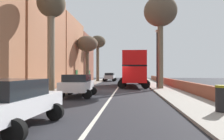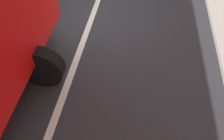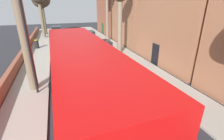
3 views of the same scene
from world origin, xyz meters
name	(u,v)px [view 1 (image 1 of 3)]	position (x,y,z in m)	size (l,w,h in m)	color
ground_plane	(116,91)	(0.00, 0.00, 0.00)	(84.00, 84.00, 0.00)	#28282D
road_centre_line	(116,91)	(0.00, 0.00, 0.00)	(0.16, 54.00, 0.01)	silver
sidewalk_left	(67,90)	(-4.90, 0.00, 0.06)	(2.60, 60.00, 0.12)	#9E998E
sidewalk_right	(167,91)	(4.90, 0.00, 0.06)	(2.60, 60.00, 0.12)	#9E998E
terraced_houses_left	(28,39)	(-8.50, -0.83, 5.01)	(4.07, 47.62, 10.62)	brown
boundary_wall_right	(184,86)	(6.45, 0.00, 0.48)	(0.36, 54.00, 0.96)	brown
double_decker_bus	(132,68)	(1.70, 6.28, 2.35)	(3.75, 10.81, 4.06)	red
parked_car_white_left_0	(10,101)	(-2.50, -13.28, 0.92)	(2.66, 4.12, 1.61)	silver
parked_car_white_left_2	(78,84)	(-2.50, -4.89, 0.94)	(2.59, 4.05, 1.65)	silver
parked_car_silver_left_3	(110,76)	(-2.50, 19.40, 0.93)	(2.53, 3.98, 1.63)	#B7BABF
street_tree_left_2	(87,45)	(-5.07, 10.45, 5.89)	(3.22, 3.22, 7.17)	brown
street_tree_right_3	(160,14)	(4.56, 1.87, 7.93)	(3.44, 3.44, 9.67)	brown
street_tree_left_4	(98,44)	(-4.55, 17.38, 7.07)	(2.89, 2.89, 8.45)	brown
street_tree_left_6	(51,12)	(-4.54, -4.86, 6.37)	(2.11, 2.11, 7.91)	#7A6B56
lamppost_right	(157,54)	(4.30, 2.55, 3.81)	(0.32, 0.32, 6.31)	black
litter_bin_right	(222,98)	(5.30, -10.39, 0.70)	(0.55, 0.55, 1.15)	black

